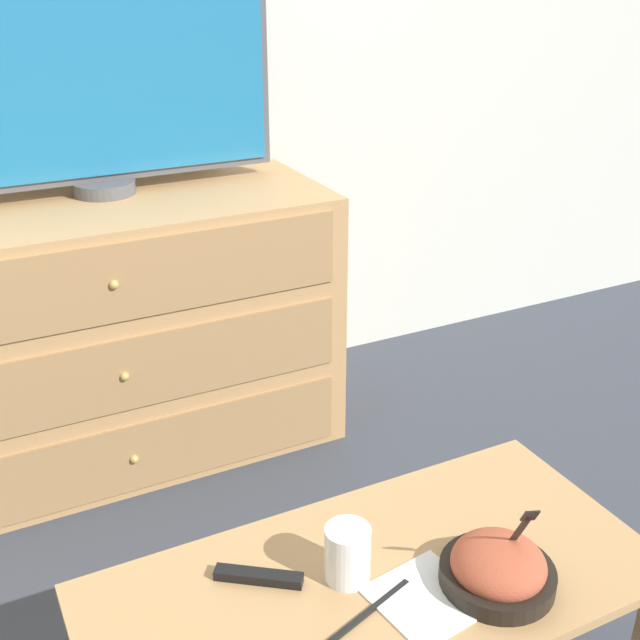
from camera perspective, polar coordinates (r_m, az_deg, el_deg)
The scene contains 9 objects.
ground_plane at distance 2.81m, azimuth -18.44°, elevation -6.49°, with size 12.00×12.00×0.00m, color #383D47.
dresser at distance 2.39m, azimuth -15.28°, elevation -1.15°, with size 1.33×0.54×0.78m.
tv at distance 2.29m, azimuth -16.03°, elevation 16.78°, with size 1.00×0.17×0.66m.
coffee_table at distance 1.50m, azimuth 3.93°, elevation -19.66°, with size 1.00×0.48×0.41m.
takeout_bowl at distance 1.46m, azimuth 12.54°, elevation -16.85°, with size 0.20×0.20×0.19m.
drink_cup at distance 1.43m, azimuth 1.96°, elevation -16.46°, with size 0.08×0.08×0.10m.
napkin at distance 1.43m, azimuth 7.59°, elevation -19.02°, with size 0.19×0.19×0.00m.
knife at distance 1.40m, azimuth 3.46°, elevation -20.00°, with size 0.19×0.07×0.01m.
remote_control at distance 1.45m, azimuth -4.39°, elevation -17.73°, with size 0.14×0.11×0.02m.
Camera 1 is at (-0.23, -2.42, 1.40)m, focal length 45.00 mm.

